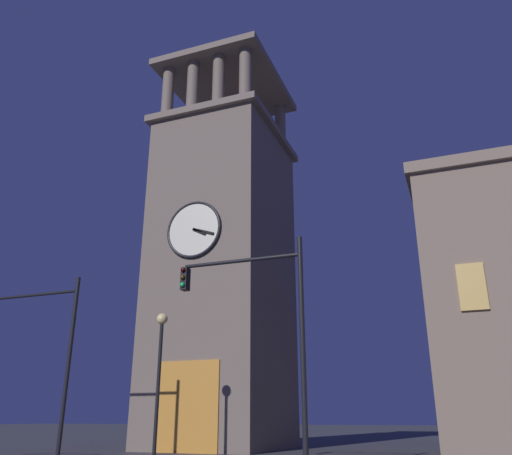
{
  "coord_description": "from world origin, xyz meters",
  "views": [
    {
      "loc": [
        -10.27,
        23.96,
        1.47
      ],
      "look_at": [
        -0.22,
        -2.14,
        11.65
      ],
      "focal_mm": 36.81,
      "sensor_mm": 36.0,
      "label": 1
    }
  ],
  "objects_px": {
    "traffic_signal_mid": "(42,337)",
    "street_lamp": "(160,356)",
    "clocktower": "(224,268)",
    "traffic_signal_far": "(263,314)"
  },
  "relations": [
    {
      "from": "traffic_signal_far",
      "to": "street_lamp",
      "type": "distance_m",
      "value": 6.27
    },
    {
      "from": "traffic_signal_mid",
      "to": "street_lamp",
      "type": "distance_m",
      "value": 4.61
    },
    {
      "from": "clocktower",
      "to": "traffic_signal_far",
      "type": "bearing_deg",
      "value": 120.04
    },
    {
      "from": "street_lamp",
      "to": "traffic_signal_mid",
      "type": "bearing_deg",
      "value": 23.98
    },
    {
      "from": "clocktower",
      "to": "street_lamp",
      "type": "relative_size",
      "value": 4.58
    },
    {
      "from": "traffic_signal_mid",
      "to": "street_lamp",
      "type": "xyz_separation_m",
      "value": [
        -4.16,
        -1.85,
        -0.7
      ]
    },
    {
      "from": "traffic_signal_mid",
      "to": "street_lamp",
      "type": "relative_size",
      "value": 1.24
    },
    {
      "from": "clocktower",
      "to": "traffic_signal_far",
      "type": "distance_m",
      "value": 13.94
    },
    {
      "from": "clocktower",
      "to": "traffic_signal_mid",
      "type": "xyz_separation_m",
      "value": [
        3.04,
        9.99,
        -5.02
      ]
    },
    {
      "from": "clocktower",
      "to": "traffic_signal_far",
      "type": "height_order",
      "value": "clocktower"
    }
  ]
}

